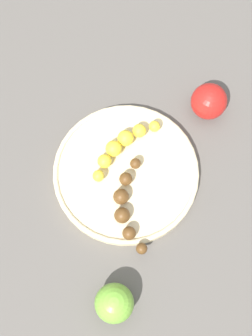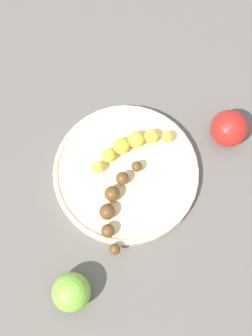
# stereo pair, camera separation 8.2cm
# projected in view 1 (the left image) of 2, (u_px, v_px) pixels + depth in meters

# --- Properties ---
(ground_plane) EXTENTS (2.40, 2.40, 0.00)m
(ground_plane) POSITION_uv_depth(u_px,v_px,m) (126.00, 174.00, 0.86)
(ground_plane) COLOR #56514C
(fruit_bowl) EXTENTS (0.28, 0.28, 0.02)m
(fruit_bowl) POSITION_uv_depth(u_px,v_px,m) (126.00, 172.00, 0.85)
(fruit_bowl) COLOR beige
(fruit_bowl) RESTS_ON ground_plane
(banana_yellow) EXTENTS (0.07, 0.16, 0.03)m
(banana_yellow) POSITION_uv_depth(u_px,v_px,m) (122.00, 145.00, 0.84)
(banana_yellow) COLOR yellow
(banana_yellow) RESTS_ON fruit_bowl
(banana_overripe) EXTENTS (0.16, 0.10, 0.03)m
(banana_overripe) POSITION_uv_depth(u_px,v_px,m) (126.00, 206.00, 0.80)
(banana_overripe) COLOR #593819
(banana_overripe) RESTS_ON fruit_bowl
(apple_red) EXTENTS (0.07, 0.07, 0.07)m
(apple_red) POSITION_uv_depth(u_px,v_px,m) (209.00, 101.00, 0.87)
(apple_red) COLOR red
(apple_red) RESTS_ON ground_plane
(apple_green) EXTENTS (0.07, 0.07, 0.07)m
(apple_green) POSITION_uv_depth(u_px,v_px,m) (114.00, 303.00, 0.75)
(apple_green) COLOR #72B238
(apple_green) RESTS_ON ground_plane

